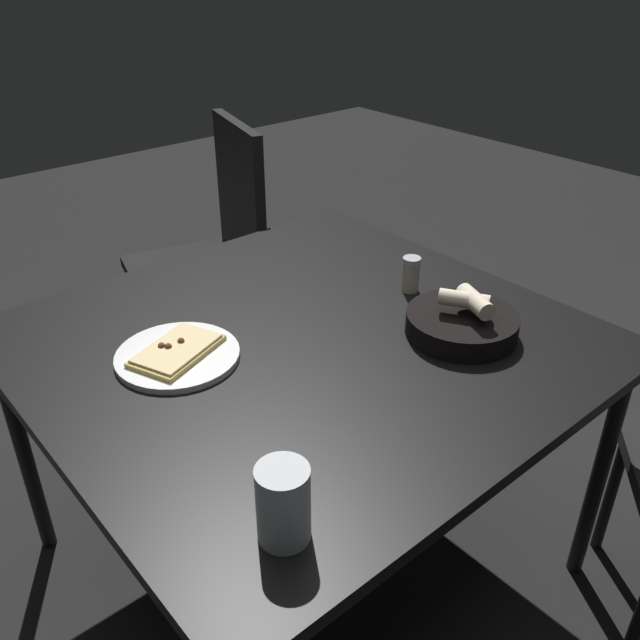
# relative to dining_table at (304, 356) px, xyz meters

# --- Properties ---
(ground) EXTENTS (8.00, 8.00, 0.00)m
(ground) POSITION_rel_dining_table_xyz_m (0.00, 0.00, -0.67)
(ground) COLOR black
(dining_table) EXTENTS (1.19, 1.15, 0.72)m
(dining_table) POSITION_rel_dining_table_xyz_m (0.00, 0.00, 0.00)
(dining_table) COLOR black
(dining_table) RESTS_ON ground
(pizza_plate) EXTENTS (0.27, 0.27, 0.04)m
(pizza_plate) POSITION_rel_dining_table_xyz_m (-0.26, 0.11, 0.06)
(pizza_plate) COLOR white
(pizza_plate) RESTS_ON dining_table
(bread_basket) EXTENTS (0.26, 0.26, 0.11)m
(bread_basket) POSITION_rel_dining_table_xyz_m (0.29, -0.23, 0.08)
(bread_basket) COLOR black
(bread_basket) RESTS_ON dining_table
(beer_glass) EXTENTS (0.08, 0.08, 0.13)m
(beer_glass) POSITION_rel_dining_table_xyz_m (-0.39, -0.43, 0.11)
(beer_glass) COLOR silver
(beer_glass) RESTS_ON dining_table
(pepper_shaker) EXTENTS (0.05, 0.05, 0.09)m
(pepper_shaker) POSITION_rel_dining_table_xyz_m (0.36, -0.00, 0.09)
(pepper_shaker) COLOR #BFB299
(pepper_shaker) RESTS_ON dining_table
(chair_far) EXTENTS (0.54, 0.54, 0.97)m
(chair_far) POSITION_rel_dining_table_xyz_m (0.35, 0.94, -0.12)
(chair_far) COLOR black
(chair_far) RESTS_ON ground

